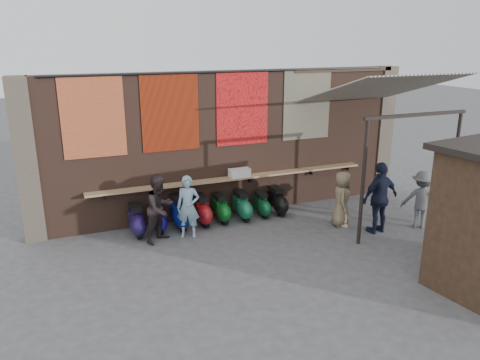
{
  "coord_description": "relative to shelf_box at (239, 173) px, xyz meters",
  "views": [
    {
      "loc": [
        -4.55,
        -9.24,
        4.81
      ],
      "look_at": [
        -0.3,
        1.2,
        1.39
      ],
      "focal_mm": 35.0,
      "sensor_mm": 36.0,
      "label": 1
    }
  ],
  "objects": [
    {
      "name": "ground",
      "position": [
        -0.14,
        -2.3,
        -1.24
      ],
      "size": [
        70.0,
        70.0,
        0.0
      ],
      "primitive_type": "plane",
      "color": "#474749",
      "rests_on": "ground"
    },
    {
      "name": "brick_wall",
      "position": [
        -0.14,
        0.4,
        0.76
      ],
      "size": [
        10.0,
        0.4,
        4.0
      ],
      "primitive_type": "cube",
      "color": "brown",
      "rests_on": "ground"
    },
    {
      "name": "pier_left",
      "position": [
        -5.34,
        0.4,
        0.76
      ],
      "size": [
        0.5,
        0.5,
        4.0
      ],
      "primitive_type": "cube",
      "color": "#4C4238",
      "rests_on": "ground"
    },
    {
      "name": "pier_right",
      "position": [
        5.06,
        0.4,
        0.76
      ],
      "size": [
        0.5,
        0.5,
        4.0
      ],
      "primitive_type": "cube",
      "color": "#4C4238",
      "rests_on": "ground"
    },
    {
      "name": "eating_counter",
      "position": [
        -0.14,
        0.03,
        -0.14
      ],
      "size": [
        8.0,
        0.32,
        0.05
      ],
      "primitive_type": "cube",
      "color": "#9E7A51",
      "rests_on": "brick_wall"
    },
    {
      "name": "shelf_box",
      "position": [
        0.0,
        0.0,
        0.0
      ],
      "size": [
        0.59,
        0.28,
        0.24
      ],
      "primitive_type": "cube",
      "color": "white",
      "rests_on": "eating_counter"
    },
    {
      "name": "tapestry_redgold",
      "position": [
        -3.74,
        0.18,
        1.76
      ],
      "size": [
        1.5,
        0.02,
        2.0
      ],
      "primitive_type": "cube",
      "color": "maroon",
      "rests_on": "brick_wall"
    },
    {
      "name": "tapestry_sun",
      "position": [
        -1.84,
        0.18,
        1.76
      ],
      "size": [
        1.5,
        0.02,
        2.0
      ],
      "primitive_type": "cube",
      "color": "red",
      "rests_on": "brick_wall"
    },
    {
      "name": "tapestry_orange",
      "position": [
        0.16,
        0.18,
        1.76
      ],
      "size": [
        1.5,
        0.02,
        2.0
      ],
      "primitive_type": "cube",
      "color": "red",
      "rests_on": "brick_wall"
    },
    {
      "name": "tapestry_multi",
      "position": [
        2.16,
        0.18,
        1.76
      ],
      "size": [
        1.5,
        0.02,
        2.0
      ],
      "primitive_type": "cube",
      "color": "#22667D",
      "rests_on": "brick_wall"
    },
    {
      "name": "hang_rail",
      "position": [
        -0.14,
        0.17,
        2.74
      ],
      "size": [
        9.5,
        0.06,
        0.06
      ],
      "primitive_type": "cylinder",
      "rotation": [
        0.0,
        1.57,
        0.0
      ],
      "color": "black",
      "rests_on": "brick_wall"
    },
    {
      "name": "scooter_stool_0",
      "position": [
        -2.95,
        -0.34,
        -0.85
      ],
      "size": [
        0.37,
        0.82,
        0.78
      ],
      "primitive_type": null,
      "color": "#21144E",
      "rests_on": "ground"
    },
    {
      "name": "scooter_stool_1",
      "position": [
        -2.39,
        -0.26,
        -0.9
      ],
      "size": [
        0.32,
        0.71,
        0.68
      ],
      "primitive_type": null,
      "color": "#140E9B",
      "rests_on": "ground"
    },
    {
      "name": "scooter_stool_2",
      "position": [
        -1.82,
        -0.27,
        -0.82
      ],
      "size": [
        0.4,
        0.89,
        0.85
      ],
      "primitive_type": null,
      "color": "navy",
      "rests_on": "ground"
    },
    {
      "name": "scooter_stool_3",
      "position": [
        -1.19,
        -0.26,
        -0.85
      ],
      "size": [
        0.37,
        0.83,
        0.79
      ],
      "primitive_type": null,
      "color": "#AA161C",
      "rests_on": "ground"
    },
    {
      "name": "scooter_stool_4",
      "position": [
        -0.65,
        -0.28,
        -0.87
      ],
      "size": [
        0.36,
        0.79,
        0.75
      ],
      "primitive_type": null,
      "color": "#0C591C",
      "rests_on": "ground"
    },
    {
      "name": "scooter_stool_5",
      "position": [
        -0.05,
        -0.3,
        -0.86
      ],
      "size": [
        0.37,
        0.81,
        0.77
      ],
      "primitive_type": null,
      "color": "#196744",
      "rests_on": "ground"
    },
    {
      "name": "scooter_stool_6",
      "position": [
        0.55,
        -0.32,
        -0.91
      ],
      "size": [
        0.32,
        0.71,
        0.67
      ],
      "primitive_type": null,
      "color": "#0E4927",
      "rests_on": "ground"
    },
    {
      "name": "scooter_stool_7",
      "position": [
        1.04,
        -0.3,
        -0.86
      ],
      "size": [
        0.36,
        0.8,
        0.76
      ],
      "primitive_type": null,
      "color": "black",
      "rests_on": "ground"
    },
    {
      "name": "diner_left",
      "position": [
        -1.75,
        -0.9,
        -0.45
      ],
      "size": [
        0.68,
        0.58,
        1.58
      ],
      "primitive_type": "imported",
      "rotation": [
        0.0,
        0.0,
        -0.42
      ],
      "color": "#8CB7CB",
      "rests_on": "ground"
    },
    {
      "name": "diner_right",
      "position": [
        -2.46,
        -0.9,
        -0.4
      ],
      "size": [
        1.04,
        0.98,
        1.69
      ],
      "primitive_type": "imported",
      "rotation": [
        0.0,
        0.0,
        0.58
      ],
      "color": "#2C2224",
      "rests_on": "ground"
    },
    {
      "name": "shopper_navy",
      "position": [
        2.84,
        -2.49,
        -0.31
      ],
      "size": [
        1.13,
        0.56,
        1.87
      ],
      "primitive_type": "imported",
      "rotation": [
        0.0,
        0.0,
        3.24
      ],
      "color": "black",
      "rests_on": "ground"
    },
    {
      "name": "shopper_grey",
      "position": [
        4.07,
        -2.64,
        -0.47
      ],
      "size": [
        1.13,
        1.1,
        1.55
      ],
      "primitive_type": "imported",
      "rotation": [
        0.0,
        0.0,
        2.4
      ],
      "color": "#5C5E62",
      "rests_on": "ground"
    },
    {
      "name": "shopper_tan",
      "position": [
        2.22,
        -1.73,
        -0.5
      ],
      "size": [
        0.77,
        0.87,
        1.49
      ],
      "primitive_type": "imported",
      "rotation": [
        0.0,
        0.0,
        1.06
      ],
      "color": "#796A4D",
      "rests_on": "ground"
    },
    {
      "name": "stall_sign",
      "position": [
        3.22,
        -4.77,
        0.8
      ],
      "size": [
        1.19,
        0.21,
        0.5
      ],
      "primitive_type": "cube",
      "rotation": [
        0.0,
        0.0,
        0.15
      ],
      "color": "gold",
      "rests_on": "market_stall"
    },
    {
      "name": "stall_shelf",
      "position": [
        3.22,
        -4.77,
        -0.22
      ],
      "size": [
        2.15,
        0.41,
        0.06
      ],
      "primitive_type": "cube",
      "rotation": [
        0.0,
        0.0,
        0.15
      ],
      "color": "#473321",
      "rests_on": "market_stall"
    },
    {
      "name": "awning_canvas",
      "position": [
        3.36,
        -1.4,
        2.31
      ],
      "size": [
        3.2,
        3.28,
        0.97
      ],
      "primitive_type": "cube",
      "rotation": [
        -0.28,
        0.0,
        0.0
      ],
      "color": "beige",
      "rests_on": "brick_wall"
    },
    {
      "name": "awning_ledger",
      "position": [
        3.36,
        0.19,
        2.71
      ],
      "size": [
        3.3,
        0.08,
        0.12
      ],
      "primitive_type": "cube",
      "color": "#33261C",
      "rests_on": "brick_wall"
    },
    {
      "name": "awning_header",
      "position": [
        3.36,
        -2.9,
        1.84
      ],
      "size": [
        3.0,
        0.08,
        0.08
      ],
      "primitive_type": "cube",
      "color": "black",
      "rests_on": "awning_post_left"
    },
    {
      "name": "awning_post_left",
      "position": [
        1.96,
        -2.9,
        0.31
      ],
      "size": [
        0.09,
        0.09,
        3.1
      ],
      "primitive_type": "cylinder",
      "color": "black",
      "rests_on": "ground"
    },
    {
      "name": "awning_post_right",
      "position": [
        4.76,
        -2.9,
        0.31
      ],
      "size": [
        0.09,
        0.09,
        3.1
      ],
      "primitive_type": "cylinder",
      "color": "black",
      "rests_on": "ground"
    }
  ]
}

